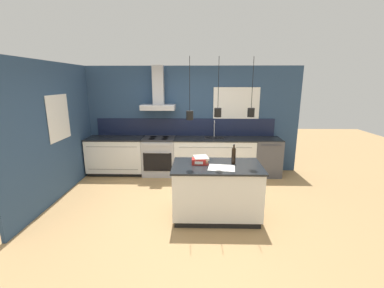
{
  "coord_description": "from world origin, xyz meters",
  "views": [
    {
      "loc": [
        0.31,
        -4.33,
        2.24
      ],
      "look_at": [
        0.2,
        0.51,
        1.05
      ],
      "focal_mm": 24.0,
      "sensor_mm": 36.0,
      "label": 1
    }
  ],
  "objects_px": {
    "bottle_on_island": "(234,156)",
    "book_stack": "(201,160)",
    "oven_range": "(159,156)",
    "dishwasher": "(266,157)",
    "red_supply_box": "(199,161)"
  },
  "relations": [
    {
      "from": "book_stack",
      "to": "bottle_on_island",
      "type": "bearing_deg",
      "value": -3.0
    },
    {
      "from": "bottle_on_island",
      "to": "book_stack",
      "type": "relative_size",
      "value": 1.06
    },
    {
      "from": "dishwasher",
      "to": "bottle_on_island",
      "type": "relative_size",
      "value": 2.8
    },
    {
      "from": "bottle_on_island",
      "to": "red_supply_box",
      "type": "bearing_deg",
      "value": -176.71
    },
    {
      "from": "oven_range",
      "to": "dishwasher",
      "type": "bearing_deg",
      "value": 0.09
    },
    {
      "from": "oven_range",
      "to": "red_supply_box",
      "type": "relative_size",
      "value": 4.03
    },
    {
      "from": "oven_range",
      "to": "book_stack",
      "type": "distance_m",
      "value": 2.22
    },
    {
      "from": "book_stack",
      "to": "red_supply_box",
      "type": "bearing_deg",
      "value": -117.55
    },
    {
      "from": "book_stack",
      "to": "dishwasher",
      "type": "bearing_deg",
      "value": 49.83
    },
    {
      "from": "oven_range",
      "to": "dishwasher",
      "type": "height_order",
      "value": "same"
    },
    {
      "from": "dishwasher",
      "to": "book_stack",
      "type": "distance_m",
      "value": 2.57
    },
    {
      "from": "dishwasher",
      "to": "red_supply_box",
      "type": "height_order",
      "value": "red_supply_box"
    },
    {
      "from": "dishwasher",
      "to": "bottle_on_island",
      "type": "xyz_separation_m",
      "value": [
        -1.08,
        -1.95,
        0.59
      ]
    },
    {
      "from": "book_stack",
      "to": "red_supply_box",
      "type": "distance_m",
      "value": 0.07
    },
    {
      "from": "red_supply_box",
      "to": "dishwasher",
      "type": "bearing_deg",
      "value": 50.17
    }
  ]
}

